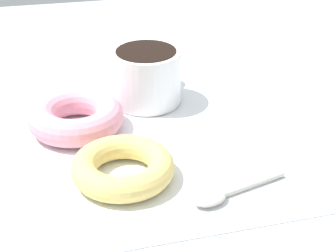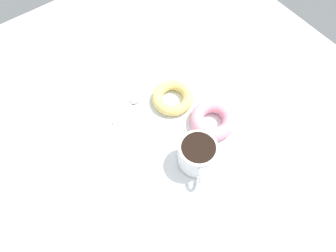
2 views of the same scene
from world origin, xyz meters
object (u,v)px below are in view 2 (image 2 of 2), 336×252
coffee_cup (198,154)px  donut_far (213,120)px  donut_near_cup (173,98)px  spoon (133,102)px

coffee_cup → donut_far: bearing=-149.7°
donut_near_cup → donut_far: donut_far is taller
donut_far → spoon: bearing=-52.9°
donut_far → spoon: (13.08, -17.32, -1.31)cm
donut_near_cup → spoon: bearing=-32.0°
donut_far → spoon: 21.75cm
donut_far → spoon: size_ratio=1.05×
coffee_cup → spoon: bearing=-82.2°
coffee_cup → donut_near_cup: size_ratio=0.99×
coffee_cup → donut_near_cup: (-5.90, -17.45, -2.37)cm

